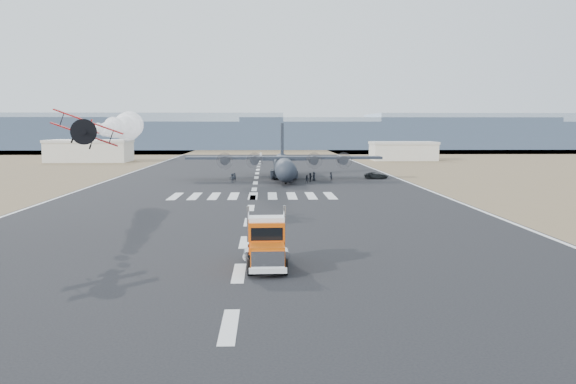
{
  "coord_description": "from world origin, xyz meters",
  "views": [
    {
      "loc": [
        2.01,
        -43.89,
        10.71
      ],
      "look_at": [
        4.28,
        18.41,
        4.0
      ],
      "focal_mm": 38.0,
      "sensor_mm": 36.0,
      "label": 1
    }
  ],
  "objects": [
    {
      "name": "crew_f",
      "position": [
        10.72,
        74.58,
        0.85
      ],
      "size": [
        0.97,
        1.66,
        1.71
      ],
      "primitive_type": "imported",
      "rotation": [
        0.0,
        0.0,
        1.26
      ],
      "color": "black",
      "rests_on": "ground"
    },
    {
      "name": "ground",
      "position": [
        0.0,
        0.0,
        0.0
      ],
      "size": [
        500.0,
        500.0,
        0.0
      ],
      "primitive_type": "plane",
      "color": "black",
      "rests_on": "ground"
    },
    {
      "name": "ridge_seg_d",
      "position": [
        0.0,
        260.0,
        6.5
      ],
      "size": [
        150.0,
        50.0,
        13.0
      ],
      "primitive_type": "cube",
      "color": "#8192A4",
      "rests_on": "ground"
    },
    {
      "name": "ridge_seg_f",
      "position": [
        130.0,
        260.0,
        8.5
      ],
      "size": [
        150.0,
        50.0,
        17.0
      ],
      "primitive_type": "cube",
      "color": "#8192A4",
      "rests_on": "ground"
    },
    {
      "name": "ridge_seg_c",
      "position": [
        -65.0,
        260.0,
        8.5
      ],
      "size": [
        150.0,
        50.0,
        17.0
      ],
      "primitive_type": "cube",
      "color": "#8192A4",
      "rests_on": "ground"
    },
    {
      "name": "aerobatic_biplane",
      "position": [
        -15.0,
        14.59,
        10.41
      ],
      "size": [
        6.28,
        5.95,
        3.65
      ],
      "rotation": [
        0.0,
        0.36,
        0.1
      ],
      "color": "red"
    },
    {
      "name": "crew_a",
      "position": [
        -4.17,
        75.74,
        0.84
      ],
      "size": [
        0.65,
        0.55,
        1.69
      ],
      "primitive_type": "imported",
      "rotation": [
        0.0,
        0.0,
        3.07
      ],
      "color": "black",
      "rests_on": "ground"
    },
    {
      "name": "hangar_right",
      "position": [
        46.0,
        150.0,
        3.01
      ],
      "size": [
        20.5,
        12.5,
        5.9
      ],
      "color": "beige",
      "rests_on": "ground"
    },
    {
      "name": "crew_e",
      "position": [
        11.6,
        76.6,
        0.87
      ],
      "size": [
        0.68,
        0.94,
        1.75
      ],
      "primitive_type": "imported",
      "rotation": [
        0.0,
        0.0,
        4.91
      ],
      "color": "black",
      "rests_on": "ground"
    },
    {
      "name": "crew_h",
      "position": [
        9.8,
        70.89,
        0.78
      ],
      "size": [
        0.82,
        0.58,
        1.57
      ],
      "primitive_type": "imported",
      "rotation": [
        0.0,
        0.0,
        6.14
      ],
      "color": "black",
      "rests_on": "ground"
    },
    {
      "name": "crew_d",
      "position": [
        6.73,
        72.15,
        0.88
      ],
      "size": [
        1.11,
        0.7,
        1.76
      ],
      "primitive_type": "imported",
      "rotation": [
        0.0,
        0.0,
        3.32
      ],
      "color": "black",
      "rests_on": "ground"
    },
    {
      "name": "support_vehicle",
      "position": [
        24.78,
        80.73,
        0.67
      ],
      "size": [
        4.91,
        2.37,
        1.35
      ],
      "primitive_type": "imported",
      "rotation": [
        0.0,
        0.0,
        1.54
      ],
      "color": "black",
      "rests_on": "ground"
    },
    {
      "name": "hangar_left",
      "position": [
        -52.0,
        145.0,
        3.41
      ],
      "size": [
        24.5,
        14.5,
        6.7
      ],
      "color": "beige",
      "rests_on": "ground"
    },
    {
      "name": "ridge_seg_e",
      "position": [
        65.0,
        260.0,
        7.5
      ],
      "size": [
        150.0,
        50.0,
        15.0
      ],
      "primitive_type": "cube",
      "color": "#8192A4",
      "rests_on": "ground"
    },
    {
      "name": "crew_c",
      "position": [
        -4.42,
        72.81,
        0.88
      ],
      "size": [
        1.23,
        0.75,
        1.77
      ],
      "primitive_type": "imported",
      "rotation": [
        0.0,
        0.0,
        2.93
      ],
      "color": "black",
      "rests_on": "ground"
    },
    {
      "name": "transport_aircraft",
      "position": [
        5.69,
        81.27,
        2.95
      ],
      "size": [
        39.46,
        32.56,
        11.44
      ],
      "rotation": [
        0.0,
        0.0,
        0.0
      ],
      "color": "black",
      "rests_on": "ground"
    },
    {
      "name": "runway_markings",
      "position": [
        0.0,
        60.0,
        0.01
      ],
      "size": [
        60.0,
        260.0,
        0.01
      ],
      "primitive_type": null,
      "color": "silver",
      "rests_on": "ground"
    },
    {
      "name": "scrub_far",
      "position": [
        0.0,
        230.0,
        0.0
      ],
      "size": [
        500.0,
        80.0,
        0.0
      ],
      "primitive_type": "cube",
      "color": "brown",
      "rests_on": "ground"
    },
    {
      "name": "semi_truck",
      "position": [
        2.03,
        2.11,
        1.91
      ],
      "size": [
        3.08,
        8.68,
        3.88
      ],
      "rotation": [
        0.0,
        0.0,
        0.02
      ],
      "color": "black",
      "rests_on": "ground"
    },
    {
      "name": "smoke_trail",
      "position": [
        -17.94,
        43.49,
        10.67
      ],
      "size": [
        5.8,
        35.43,
        4.14
      ],
      "rotation": [
        0.0,
        0.0,
        0.1
      ],
      "color": "white"
    },
    {
      "name": "crew_g",
      "position": [
        3.38,
        78.06,
        0.92
      ],
      "size": [
        0.67,
        0.55,
        1.83
      ],
      "primitive_type": "imported",
      "rotation": [
        0.0,
        0.0,
        0.0
      ],
      "color": "black",
      "rests_on": "ground"
    },
    {
      "name": "crew_b",
      "position": [
        14.98,
        77.19,
        0.8
      ],
      "size": [
        0.88,
        0.9,
        1.6
      ],
      "primitive_type": "imported",
      "rotation": [
        0.0,
        0.0,
        3.96
      ],
      "color": "black",
      "rests_on": "ground"
    }
  ]
}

